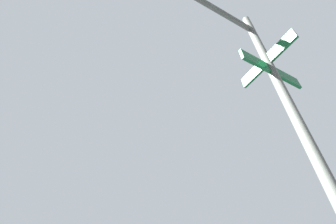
{
  "coord_description": "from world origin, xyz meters",
  "views": [
    {
      "loc": [
        -6.4,
        -4.9,
        0.9
      ],
      "look_at": [
        -6.02,
        -7.11,
        2.97
      ],
      "focal_mm": 24.29,
      "sensor_mm": 36.0,
      "label": 1
    }
  ],
  "objects": [
    {
      "name": "traffic_signal_near",
      "position": [
        -6.46,
        -6.25,
        3.55
      ],
      "size": [
        2.82,
        2.26,
        5.03
      ],
      "color": "#474C47",
      "rests_on": "ground_plane"
    }
  ]
}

